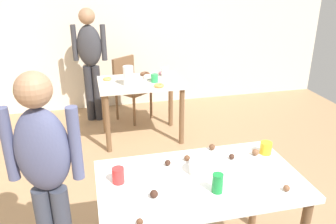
{
  "coord_description": "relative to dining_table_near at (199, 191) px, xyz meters",
  "views": [
    {
      "loc": [
        -0.61,
        -1.98,
        1.99
      ],
      "look_at": [
        0.01,
        0.58,
        0.9
      ],
      "focal_mm": 37.0,
      "sensor_mm": 36.0,
      "label": 1
    }
  ],
  "objects": [
    {
      "name": "wall_back",
      "position": [
        -0.04,
        3.39,
        0.65
      ],
      "size": [
        6.4,
        0.1,
        2.6
      ],
      "primitive_type": "cube",
      "color": "beige",
      "rests_on": "ground_plane"
    },
    {
      "name": "dining_table_near",
      "position": [
        0.0,
        0.0,
        0.0
      ],
      "size": [
        1.3,
        0.75,
        0.75
      ],
      "color": "white",
      "rests_on": "ground_plane"
    },
    {
      "name": "dining_table_far",
      "position": [
        -0.03,
        2.14,
        -0.03
      ],
      "size": [
        1.0,
        0.67,
        0.75
      ],
      "color": "silver",
      "rests_on": "ground_plane"
    },
    {
      "name": "chair_far_table",
      "position": [
        -0.08,
        2.81,
        -0.16
      ],
      "size": [
        0.56,
        0.56,
        0.87
      ],
      "color": "brown",
      "rests_on": "ground_plane"
    },
    {
      "name": "person_girl_near",
      "position": [
        -0.93,
        0.09,
        0.24
      ],
      "size": [
        0.45,
        0.26,
        1.49
      ],
      "color": "#383D4C",
      "rests_on": "ground_plane"
    },
    {
      "name": "person_adult_far",
      "position": [
        -0.58,
        2.86,
        0.27
      ],
      "size": [
        0.45,
        0.26,
        1.54
      ],
      "color": "#28282D",
      "rests_on": "ground_plane"
    },
    {
      "name": "mixing_bowl",
      "position": [
        0.04,
        0.06,
        0.14
      ],
      "size": [
        0.19,
        0.19,
        0.08
      ],
      "primitive_type": "cylinder",
      "color": "white",
      "rests_on": "dining_table_near"
    },
    {
      "name": "soda_can",
      "position": [
        0.05,
        -0.17,
        0.16
      ],
      "size": [
        0.07,
        0.07,
        0.12
      ],
      "primitive_type": "cylinder",
      "color": "#198438",
      "rests_on": "dining_table_near"
    },
    {
      "name": "fork_near",
      "position": [
        0.52,
        -0.05,
        0.1
      ],
      "size": [
        0.17,
        0.02,
        0.01
      ],
      "primitive_type": "cube",
      "color": "silver",
      "rests_on": "dining_table_near"
    },
    {
      "name": "cup_near_0",
      "position": [
        0.56,
        0.19,
        0.14
      ],
      "size": [
        0.08,
        0.08,
        0.09
      ],
      "primitive_type": "cylinder",
      "color": "yellow",
      "rests_on": "dining_table_near"
    },
    {
      "name": "cup_near_1",
      "position": [
        -0.51,
        0.07,
        0.15
      ],
      "size": [
        0.08,
        0.08,
        0.1
      ],
      "primitive_type": "cylinder",
      "color": "red",
      "rests_on": "dining_table_near"
    },
    {
      "name": "cake_ball_0",
      "position": [
        0.29,
        0.17,
        0.12
      ],
      "size": [
        0.04,
        0.04,
        0.04
      ],
      "primitive_type": "sphere",
      "color": "#3D2319",
      "rests_on": "dining_table_near"
    },
    {
      "name": "cake_ball_1",
      "position": [
        -0.33,
        -0.13,
        0.12
      ],
      "size": [
        0.05,
        0.05,
        0.05
      ],
      "primitive_type": "sphere",
      "color": "#3D2319",
      "rests_on": "dining_table_near"
    },
    {
      "name": "cake_ball_2",
      "position": [
        -0.16,
        0.2,
        0.12
      ],
      "size": [
        0.04,
        0.04,
        0.04
      ],
      "primitive_type": "sphere",
      "color": "#3D2319",
      "rests_on": "dining_table_near"
    },
    {
      "name": "cake_ball_3",
      "position": [
        0.46,
        -0.26,
        0.12
      ],
      "size": [
        0.04,
        0.04,
        0.04
      ],
      "primitive_type": "sphere",
      "color": "brown",
      "rests_on": "dining_table_near"
    },
    {
      "name": "cake_ball_4",
      "position": [
        0.48,
        0.18,
        0.12
      ],
      "size": [
        0.05,
        0.05,
        0.05
      ],
      "primitive_type": "sphere",
      "color": "brown",
      "rests_on": "dining_table_near"
    },
    {
      "name": "cake_ball_5",
      "position": [
        -0.45,
        -0.34,
        0.12
      ],
      "size": [
        0.04,
        0.04,
        0.04
      ],
      "primitive_type": "sphere",
      "color": "brown",
      "rests_on": "dining_table_near"
    },
    {
      "name": "cake_ball_6",
      "position": [
        0.2,
        0.33,
        0.12
      ],
      "size": [
        0.05,
        0.05,
        0.05
      ],
      "primitive_type": "sphere",
      "color": "brown",
      "rests_on": "dining_table_near"
    },
    {
      "name": "cake_ball_7",
      "position": [
        -0.02,
        0.23,
        0.12
      ],
      "size": [
        0.04,
        0.04,
        0.04
      ],
      "primitive_type": "sphere",
      "color": "brown",
      "rests_on": "dining_table_near"
    },
    {
      "name": "pitcher_far",
      "position": [
        -0.19,
        2.01,
        0.21
      ],
      "size": [
        0.12,
        0.12,
        0.22
      ],
      "primitive_type": "cylinder",
      "color": "white",
      "rests_on": "dining_table_far"
    },
    {
      "name": "cup_far_0",
      "position": [
        0.12,
        2.05,
        0.15
      ],
      "size": [
        0.09,
        0.09,
        0.1
      ],
      "primitive_type": "cylinder",
      "color": "green",
      "rests_on": "dining_table_far"
    },
    {
      "name": "cup_far_1",
      "position": [
        0.29,
        2.25,
        0.15
      ],
      "size": [
        0.08,
        0.08,
        0.11
      ],
      "primitive_type": "cylinder",
      "color": "white",
      "rests_on": "dining_table_far"
    },
    {
      "name": "donut_far_0",
      "position": [
        0.14,
        1.86,
        0.11
      ],
      "size": [
        0.12,
        0.12,
        0.03
      ],
      "primitive_type": "torus",
      "color": "gold",
      "rests_on": "dining_table_far"
    },
    {
      "name": "donut_far_1",
      "position": [
        -0.41,
        2.27,
        0.11
      ],
      "size": [
        0.1,
        0.1,
        0.03
      ],
      "primitive_type": "torus",
      "color": "gold",
      "rests_on": "dining_table_far"
    },
    {
      "name": "donut_far_2",
      "position": [
        0.08,
        2.22,
        0.12
      ],
      "size": [
        0.13,
        0.13,
        0.04
      ],
      "primitive_type": "torus",
      "color": "white",
      "rests_on": "dining_table_far"
    },
    {
      "name": "donut_far_3",
      "position": [
        0.06,
        2.36,
        0.12
      ],
      "size": [
        0.12,
        0.12,
        0.04
      ],
      "primitive_type": "torus",
      "color": "brown",
      "rests_on": "dining_table_far"
    },
    {
      "name": "donut_far_4",
      "position": [
        0.3,
        2.36,
        0.12
      ],
      "size": [
        0.14,
        0.14,
        0.04
      ],
      "primitive_type": "torus",
      "color": "pink",
      "rests_on": "dining_table_far"
    }
  ]
}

